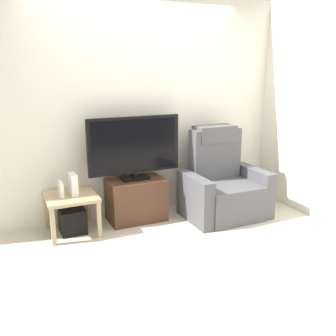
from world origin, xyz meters
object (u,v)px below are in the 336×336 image
(recliner_armchair, at_px, (222,185))
(game_console, at_px, (73,184))
(side_table, at_px, (71,201))
(television, at_px, (134,147))
(book_upright, at_px, (61,189))
(subwoofer_box, at_px, (73,221))
(tv_stand, at_px, (136,200))

(recliner_armchair, height_order, game_console, recliner_armchair)
(side_table, bearing_deg, television, 4.98)
(television, distance_m, game_console, 0.81)
(recliner_armchair, bearing_deg, game_console, 179.07)
(recliner_armchair, bearing_deg, television, 170.68)
(side_table, distance_m, book_upright, 0.18)
(subwoofer_box, relative_size, game_console, 1.18)
(recliner_armchair, distance_m, side_table, 1.80)
(television, xyz_separation_m, book_upright, (-0.86, -0.09, -0.37))
(tv_stand, bearing_deg, game_console, -177.06)
(side_table, bearing_deg, tv_stand, 3.55)
(tv_stand, relative_size, game_console, 2.86)
(television, bearing_deg, tv_stand, -90.00)
(tv_stand, height_order, side_table, tv_stand)
(game_console, bearing_deg, tv_stand, 2.94)
(tv_stand, relative_size, subwoofer_box, 2.43)
(subwoofer_box, bearing_deg, recliner_armchair, -7.35)
(tv_stand, relative_size, recliner_armchair, 0.61)
(side_table, bearing_deg, game_console, 15.95)
(side_table, height_order, book_upright, book_upright)
(tv_stand, distance_m, subwoofer_box, 0.77)
(book_upright, bearing_deg, recliner_armchair, -6.36)
(book_upright, distance_m, game_console, 0.14)
(recliner_armchair, relative_size, subwoofer_box, 3.97)
(television, distance_m, recliner_armchair, 1.18)
(television, height_order, side_table, television)
(tv_stand, bearing_deg, book_upright, -175.54)
(side_table, height_order, game_console, game_console)
(tv_stand, height_order, book_upright, book_upright)
(television, bearing_deg, subwoofer_box, -175.02)
(television, relative_size, game_console, 4.73)
(subwoofer_box, xyz_separation_m, game_console, (0.04, 0.01, 0.41))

